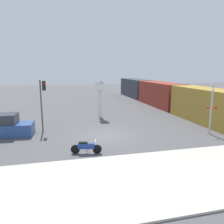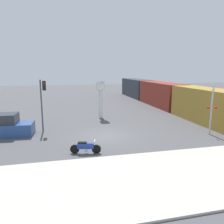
# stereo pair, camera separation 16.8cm
# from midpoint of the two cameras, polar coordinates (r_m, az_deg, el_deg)

# --- Properties ---
(ground_plane) EXTENTS (120.00, 120.00, 0.00)m
(ground_plane) POSITION_cam_midpoint_polar(r_m,az_deg,el_deg) (17.73, -1.39, -6.23)
(ground_plane) COLOR #4C4C4F
(sidewalk_strip) EXTENTS (36.00, 6.00, 0.10)m
(sidewalk_strip) POSITION_cam_midpoint_polar(r_m,az_deg,el_deg) (11.12, 6.75, -17.07)
(sidewalk_strip) COLOR #BCB7A8
(sidewalk_strip) RESTS_ON ground_plane
(motorcycle) EXTENTS (1.93, 0.61, 0.87)m
(motorcycle) POSITION_cam_midpoint_polar(r_m,az_deg,el_deg) (14.14, -6.62, -9.12)
(motorcycle) COLOR black
(motorcycle) RESTS_ON ground_plane
(clock_tower) EXTENTS (0.98, 0.98, 4.07)m
(clock_tower) POSITION_cam_midpoint_polar(r_m,az_deg,el_deg) (23.83, -2.87, 4.88)
(clock_tower) COLOR white
(clock_tower) RESTS_ON ground_plane
(freight_train) EXTENTS (2.80, 32.21, 3.40)m
(freight_train) POSITION_cam_midpoint_polar(r_m,az_deg,el_deg) (32.77, 12.85, 4.56)
(freight_train) COLOR olive
(freight_train) RESTS_ON ground_plane
(traffic_light) EXTENTS (0.50, 0.35, 4.43)m
(traffic_light) POSITION_cam_midpoint_polar(r_m,az_deg,el_deg) (19.44, -17.40, 3.96)
(traffic_light) COLOR #47474C
(traffic_light) RESTS_ON ground_plane
(railroad_crossing_signal) EXTENTS (0.90, 0.82, 4.06)m
(railroad_crossing_signal) POSITION_cam_midpoint_polar(r_m,az_deg,el_deg) (19.41, 24.82, 0.97)
(railroad_crossing_signal) COLOR #B7B7BC
(railroad_crossing_signal) RESTS_ON ground_plane
(parked_car) EXTENTS (4.31, 2.06, 1.80)m
(parked_car) POSITION_cam_midpoint_polar(r_m,az_deg,el_deg) (19.57, -25.89, -3.43)
(parked_car) COLOR #2D4C8C
(parked_car) RESTS_ON ground_plane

